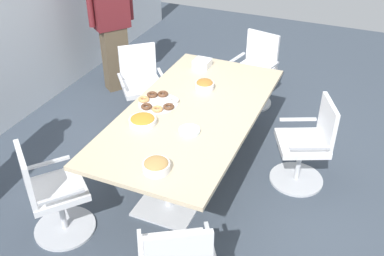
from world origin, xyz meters
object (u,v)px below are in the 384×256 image
(person_standing_1, at_px, (112,21))
(office_chair_0, at_px, (52,197))
(snack_bowl_pretzels, at_px, (205,85))
(plate_stack, at_px, (189,131))
(conference_table, at_px, (192,122))
(donut_platter, at_px, (158,102))
(office_chair_4, at_px, (142,89))
(office_chair_3, at_px, (255,74))
(napkin_pile, at_px, (202,63))
(office_chair_2, at_px, (307,148))
(snack_bowl_cookies, at_px, (156,165))
(snack_bowl_chips_orange, at_px, (143,120))

(person_standing_1, bearing_deg, office_chair_0, 55.89)
(snack_bowl_pretzels, distance_m, plate_stack, 0.82)
(conference_table, height_order, donut_platter, donut_platter)
(person_standing_1, bearing_deg, office_chair_4, 86.82)
(donut_platter, bearing_deg, office_chair_3, -16.63)
(office_chair_3, height_order, person_standing_1, person_standing_1)
(office_chair_0, bearing_deg, napkin_pile, 117.19)
(office_chair_3, distance_m, plate_stack, 2.07)
(napkin_pile, bearing_deg, conference_table, -163.62)
(office_chair_0, xyz_separation_m, office_chair_2, (1.56, -1.84, 0.00))
(office_chair_3, xyz_separation_m, plate_stack, (-2.04, 0.02, 0.36))
(office_chair_3, distance_m, snack_bowl_cookies, 2.67)
(office_chair_0, bearing_deg, office_chair_3, 112.51)
(snack_bowl_pretzels, bearing_deg, office_chair_3, -9.24)
(snack_bowl_cookies, bearing_deg, snack_bowl_chips_orange, 37.40)
(conference_table, height_order, office_chair_2, office_chair_2)
(snack_bowl_cookies, relative_size, napkin_pile, 1.22)
(person_standing_1, bearing_deg, donut_platter, 80.75)
(office_chair_4, relative_size, snack_bowl_chips_orange, 3.62)
(office_chair_3, xyz_separation_m, napkin_pile, (-0.75, 0.42, 0.39))
(office_chair_3, bearing_deg, office_chair_0, 85.28)
(office_chair_2, distance_m, snack_bowl_pretzels, 1.21)
(plate_stack, bearing_deg, office_chair_2, -54.93)
(office_chair_2, relative_size, office_chair_3, 1.00)
(snack_bowl_chips_orange, distance_m, snack_bowl_pretzels, 0.89)
(snack_bowl_pretzels, bearing_deg, conference_table, -173.44)
(office_chair_0, xyz_separation_m, snack_bowl_cookies, (0.29, -0.86, 0.39))
(office_chair_2, height_order, donut_platter, office_chair_2)
(office_chair_2, bearing_deg, snack_bowl_pretzels, 59.02)
(snack_bowl_chips_orange, bearing_deg, snack_bowl_pretzels, -17.54)
(office_chair_3, height_order, snack_bowl_cookies, office_chair_3)
(office_chair_3, relative_size, snack_bowl_cookies, 4.14)
(person_standing_1, bearing_deg, office_chair_3, 136.81)
(conference_table, distance_m, office_chair_3, 1.71)
(office_chair_0, xyz_separation_m, office_chair_4, (1.99, 0.22, 0.00))
(snack_bowl_chips_orange, distance_m, plate_stack, 0.45)
(office_chair_3, bearing_deg, snack_bowl_pretzels, 93.26)
(snack_bowl_cookies, bearing_deg, donut_platter, 26.23)
(person_standing_1, bearing_deg, snack_bowl_cookies, 74.12)
(conference_table, height_order, plate_stack, plate_stack)
(office_chair_3, height_order, napkin_pile, office_chair_3)
(napkin_pile, bearing_deg, office_chair_2, -114.28)
(office_chair_0, xyz_separation_m, plate_stack, (0.89, -0.88, 0.36))
(conference_table, bearing_deg, snack_bowl_chips_orange, 141.02)
(snack_bowl_cookies, relative_size, plate_stack, 1.14)
(office_chair_2, relative_size, snack_bowl_chips_orange, 3.62)
(snack_bowl_chips_orange, bearing_deg, office_chair_4, 30.03)
(plate_stack, bearing_deg, donut_platter, 55.01)
(conference_table, distance_m, snack_bowl_chips_orange, 0.53)
(person_standing_1, bearing_deg, office_chair_2, 105.87)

